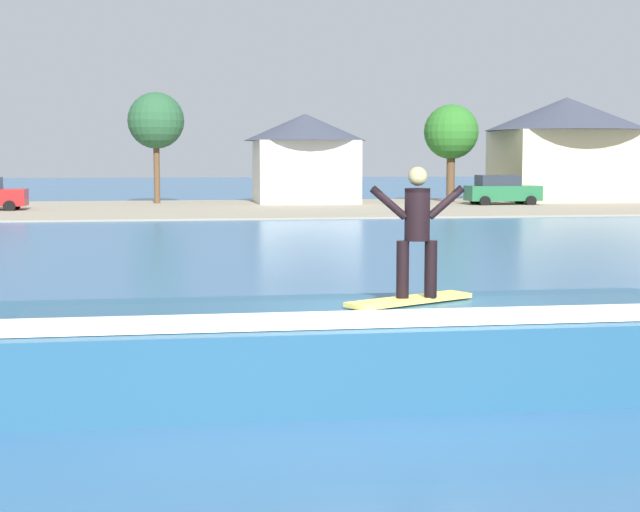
% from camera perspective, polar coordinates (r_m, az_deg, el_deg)
% --- Properties ---
extents(ground_plane, '(260.00, 260.00, 0.00)m').
position_cam_1_polar(ground_plane, '(12.19, 5.17, -8.15)').
color(ground_plane, '#32618E').
extents(wave_crest, '(9.37, 3.16, 1.10)m').
position_cam_1_polar(wave_crest, '(12.49, 1.54, -5.34)').
color(wave_crest, '#245476').
rests_on(wave_crest, ground_plane).
extents(surfboard, '(1.81, 1.23, 0.06)m').
position_cam_1_polar(surfboard, '(12.40, 5.27, -2.57)').
color(surfboard, '#EAD159').
rests_on(surfboard, wave_crest).
extents(surfer, '(1.22, 0.32, 1.65)m').
position_cam_1_polar(surfer, '(12.31, 5.71, 1.80)').
color(surfer, black).
rests_on(surfer, surfboard).
extents(shoreline_bank, '(120.00, 19.39, 0.09)m').
position_cam_1_polar(shoreline_bank, '(55.20, -5.71, 2.79)').
color(shoreline_bank, gray).
rests_on(shoreline_bank, ground_plane).
extents(car_far_shore, '(4.38, 2.13, 1.86)m').
position_cam_1_polar(car_far_shore, '(59.69, 10.58, 3.81)').
color(car_far_shore, '#23663D').
rests_on(car_far_shore, ground_plane).
extents(house_gabled_white, '(10.57, 10.57, 6.80)m').
position_cam_1_polar(house_gabled_white, '(65.97, 14.20, 6.47)').
color(house_gabled_white, beige).
rests_on(house_gabled_white, ground_plane).
extents(house_small_cottage, '(7.67, 7.67, 5.62)m').
position_cam_1_polar(house_small_cottage, '(61.36, -0.88, 6.01)').
color(house_small_cottage, silver).
rests_on(house_small_cottage, ground_plane).
extents(tree_tall_bare, '(3.44, 3.44, 6.24)m').
position_cam_1_polar(tree_tall_bare, '(62.42, 7.69, 7.16)').
color(tree_tall_bare, brown).
rests_on(tree_tall_bare, ground_plane).
extents(tree_short_bushy, '(3.44, 3.44, 6.88)m').
position_cam_1_polar(tree_short_bushy, '(60.81, -9.58, 7.79)').
color(tree_short_bushy, brown).
rests_on(tree_short_bushy, ground_plane).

